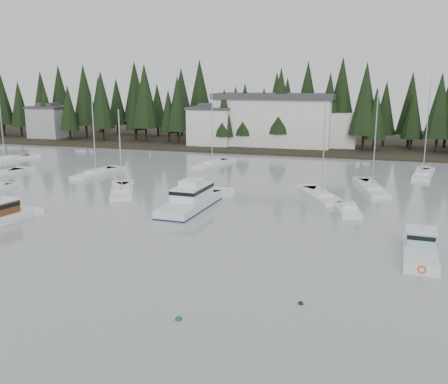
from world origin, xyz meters
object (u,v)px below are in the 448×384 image
object	(u,v)px
house_far_west	(49,121)
sailboat_6	(5,160)
sailboat_0	(423,175)
house_west	(211,125)
sailboat_2	(322,197)
lobster_boat_teal	(420,252)
cabin_cruiser_center	(191,201)
harbor_inn	(284,120)
sailboat_5	(212,165)
sailboat_3	(372,189)
sailboat_8	(122,193)
sailboat_4	(96,174)
runabout_1	(349,212)

from	to	relation	value
house_far_west	sailboat_6	distance (m)	33.09
house_far_west	sailboat_0	distance (m)	86.67
house_west	sailboat_2	size ratio (longest dim) A/B	0.77
sailboat_0	sailboat_6	distance (m)	71.01
lobster_boat_teal	house_west	bearing A→B (deg)	34.48
sailboat_0	sailboat_2	distance (m)	22.80
cabin_cruiser_center	sailboat_6	size ratio (longest dim) A/B	0.97
harbor_inn	house_far_west	bearing A→B (deg)	-178.65
house_far_west	sailboat_5	distance (m)	55.55
harbor_inn	sailboat_3	size ratio (longest dim) A/B	2.25
sailboat_2	sailboat_8	bearing A→B (deg)	74.04
sailboat_3	sailboat_8	bearing A→B (deg)	96.55
sailboat_5	sailboat_8	bearing A→B (deg)	-178.55
lobster_boat_teal	sailboat_5	distance (m)	48.44
lobster_boat_teal	sailboat_5	bearing A→B (deg)	41.09
cabin_cruiser_center	sailboat_4	size ratio (longest dim) A/B	0.86
cabin_cruiser_center	sailboat_6	bearing A→B (deg)	65.96
house_west	sailboat_4	size ratio (longest dim) A/B	0.70
sailboat_4	lobster_boat_teal	bearing A→B (deg)	-114.46
lobster_boat_teal	runabout_1	world-z (taller)	lobster_boat_teal
harbor_inn	lobster_boat_teal	world-z (taller)	harbor_inn
cabin_cruiser_center	sailboat_3	world-z (taller)	sailboat_3
sailboat_3	runabout_1	xyz separation A→B (m)	(-2.32, -12.76, 0.06)
sailboat_8	sailboat_0	bearing A→B (deg)	-84.80
sailboat_8	runabout_1	distance (m)	28.45
sailboat_4	sailboat_6	world-z (taller)	sailboat_4
sailboat_2	sailboat_5	world-z (taller)	sailboat_5
harbor_inn	cabin_cruiser_center	bearing A→B (deg)	-91.03
lobster_boat_teal	sailboat_3	xyz separation A→B (m)	(-3.98, 25.62, -0.43)
harbor_inn	cabin_cruiser_center	xyz separation A→B (m)	(-0.97, -54.04, -5.03)
harbor_inn	sailboat_8	world-z (taller)	harbor_inn
sailboat_3	sailboat_4	distance (m)	40.56
cabin_cruiser_center	sailboat_8	world-z (taller)	sailboat_8
sailboat_3	sailboat_8	world-z (taller)	sailboat_3
harbor_inn	runabout_1	bearing A→B (deg)	-72.32
sailboat_8	runabout_1	bearing A→B (deg)	-119.77
house_west	house_far_west	world-z (taller)	house_west
lobster_boat_teal	sailboat_6	bearing A→B (deg)	67.15
sailboat_3	sailboat_6	size ratio (longest dim) A/B	1.08
house_far_west	sailboat_4	distance (m)	51.88
sailboat_5	cabin_cruiser_center	bearing A→B (deg)	-154.29
sailboat_3	cabin_cruiser_center	bearing A→B (deg)	115.34
sailboat_3	sailboat_4	world-z (taller)	sailboat_4
house_west	sailboat_4	distance (m)	36.88
lobster_boat_teal	sailboat_8	xyz separation A→B (m)	(-34.70, 14.56, -0.44)
cabin_cruiser_center	sailboat_0	world-z (taller)	sailboat_0
house_west	lobster_boat_teal	xyz separation A→B (m)	(37.65, -60.68, -4.16)
sailboat_2	sailboat_4	world-z (taller)	sailboat_4
house_west	sailboat_3	bearing A→B (deg)	-46.16
lobster_boat_teal	sailboat_8	distance (m)	37.64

